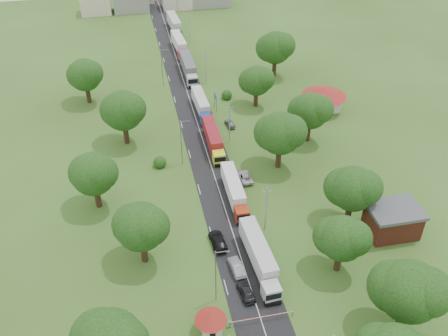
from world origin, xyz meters
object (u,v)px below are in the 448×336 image
object	(u,v)px
boom_barrier	(252,319)
guard_booth	(211,321)
truck_0	(260,256)
car_lane_front	(246,291)
info_sign	(215,99)
car_lane_mid	(237,267)

from	to	relation	value
boom_barrier	guard_booth	bearing A→B (deg)	-179.99
guard_booth	truck_0	world-z (taller)	truck_0
boom_barrier	car_lane_front	bearing A→B (deg)	85.91
boom_barrier	guard_booth	distance (m)	5.98
boom_barrier	guard_booth	size ratio (longest dim) A/B	2.10
info_sign	truck_0	bearing A→B (deg)	-93.28
guard_booth	car_lane_mid	size ratio (longest dim) A/B	0.95
car_lane_mid	truck_0	bearing A→B (deg)	175.25
car_lane_mid	car_lane_front	bearing A→B (deg)	87.92
info_sign	car_lane_front	xyz separation A→B (m)	(-6.20, -55.00, -2.23)
truck_0	car_lane_mid	distance (m)	3.91
info_sign	car_lane_mid	size ratio (longest dim) A/B	0.89
guard_booth	car_lane_mid	distance (m)	11.66
car_lane_front	info_sign	bearing A→B (deg)	-102.24
truck_0	car_lane_mid	bearing A→B (deg)	-179.35
info_sign	truck_0	world-z (taller)	truck_0
info_sign	boom_barrier	bearing A→B (deg)	-96.24
boom_barrier	car_lane_mid	world-z (taller)	car_lane_mid
truck_0	car_lane_front	world-z (taller)	truck_0
car_lane_front	boom_barrier	bearing A→B (deg)	80.10
info_sign	truck_0	xyz separation A→B (m)	(-2.86, -50.00, -0.77)
guard_booth	truck_0	size ratio (longest dim) A/B	0.29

